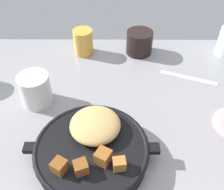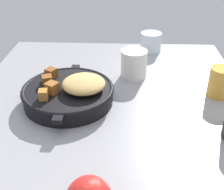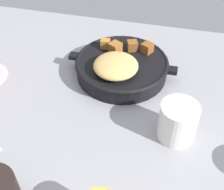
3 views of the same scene
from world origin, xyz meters
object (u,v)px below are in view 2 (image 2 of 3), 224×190
at_px(juice_glass_amber, 220,82).
at_px(water_glass_short, 151,42).
at_px(cast_iron_skillet, 70,92).
at_px(butter_knife, 191,183).
at_px(ceramic_mug_white, 134,64).

bearing_deg(juice_glass_amber, water_glass_short, -151.77).
bearing_deg(cast_iron_skillet, butter_knife, 45.34).
relative_size(butter_knife, ceramic_mug_white, 1.97).
bearing_deg(butter_knife, ceramic_mug_white, -145.85).
xyz_separation_m(butter_knife, water_glass_short, (-0.65, -0.03, 0.03)).
bearing_deg(juice_glass_amber, butter_knife, -22.37).
bearing_deg(ceramic_mug_white, cast_iron_skillet, -47.52).
bearing_deg(butter_knife, juice_glass_amber, 178.49).
distance_m(ceramic_mug_white, water_glass_short, 0.22).
relative_size(cast_iron_skillet, water_glass_short, 3.72).
bearing_deg(juice_glass_amber, ceramic_mug_white, -113.80).
height_order(cast_iron_skillet, water_glass_short, cast_iron_skillet).
xyz_separation_m(ceramic_mug_white, water_glass_short, (-0.21, 0.07, -0.01)).
bearing_deg(juice_glass_amber, cast_iron_skillet, -82.40).
relative_size(water_glass_short, juice_glass_amber, 0.93).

